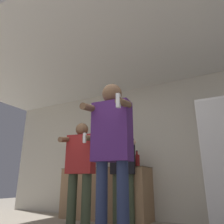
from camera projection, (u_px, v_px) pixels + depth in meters
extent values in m
cube|color=beige|center=(149.00, 148.00, 4.21)|extent=(7.00, 0.06, 2.55)
cube|color=silver|center=(117.00, 55.00, 3.47)|extent=(7.00, 3.15, 0.05)
cube|color=#997551|center=(105.00, 193.00, 4.05)|extent=(1.68, 0.55, 0.89)
cube|color=brown|center=(105.00, 168.00, 4.19)|extent=(1.71, 0.58, 0.01)
cylinder|color=black|center=(88.00, 164.00, 4.39)|extent=(0.07, 0.07, 0.17)
cylinder|color=black|center=(89.00, 158.00, 4.43)|extent=(0.03, 0.03, 0.08)
sphere|color=maroon|center=(89.00, 156.00, 4.44)|extent=(0.03, 0.03, 0.03)
cylinder|color=maroon|center=(137.00, 161.00, 3.93)|extent=(0.09, 0.09, 0.22)
cylinder|color=maroon|center=(137.00, 153.00, 3.97)|extent=(0.03, 0.03, 0.07)
sphere|color=black|center=(137.00, 151.00, 3.98)|extent=(0.04, 0.04, 0.04)
cylinder|color=maroon|center=(82.00, 165.00, 4.45)|extent=(0.07, 0.07, 0.15)
cylinder|color=maroon|center=(82.00, 159.00, 4.49)|extent=(0.03, 0.03, 0.07)
sphere|color=black|center=(83.00, 158.00, 4.50)|extent=(0.03, 0.03, 0.03)
cylinder|color=maroon|center=(78.00, 163.00, 4.51)|extent=(0.09, 0.09, 0.22)
cylinder|color=maroon|center=(79.00, 157.00, 4.55)|extent=(0.04, 0.04, 0.06)
sphere|color=maroon|center=(79.00, 155.00, 4.56)|extent=(0.04, 0.04, 0.04)
cylinder|color=navy|center=(102.00, 206.00, 2.14)|extent=(0.12, 0.12, 0.85)
cylinder|color=navy|center=(123.00, 207.00, 2.06)|extent=(0.12, 0.12, 0.85)
cube|color=#4C236B|center=(112.00, 131.00, 2.33)|extent=(0.42, 0.23, 0.64)
sphere|color=brown|center=(112.00, 94.00, 2.46)|extent=(0.22, 0.22, 0.22)
cylinder|color=brown|center=(90.00, 108.00, 2.35)|extent=(0.09, 0.31, 0.12)
cylinder|color=brown|center=(124.00, 103.00, 2.20)|extent=(0.09, 0.31, 0.12)
cube|color=white|center=(118.00, 101.00, 2.06)|extent=(0.04, 0.04, 0.14)
cylinder|color=#38422D|center=(72.00, 202.00, 3.13)|extent=(0.14, 0.14, 0.76)
cylinder|color=#38422D|center=(86.00, 202.00, 3.06)|extent=(0.14, 0.14, 0.76)
cube|color=maroon|center=(81.00, 154.00, 3.29)|extent=(0.44, 0.26, 0.57)
sphere|color=brown|center=(82.00, 129.00, 3.41)|extent=(0.20, 0.20, 0.20)
cylinder|color=brown|center=(65.00, 140.00, 3.28)|extent=(0.13, 0.32, 0.13)
cylinder|color=brown|center=(89.00, 138.00, 3.17)|extent=(0.13, 0.32, 0.13)
cube|color=white|center=(85.00, 138.00, 3.02)|extent=(0.04, 0.04, 0.14)
cylinder|color=#38422D|center=(117.00, 199.00, 3.53)|extent=(0.13, 0.13, 0.77)
cylinder|color=#38422D|center=(130.00, 199.00, 3.48)|extent=(0.13, 0.13, 0.77)
cube|color=black|center=(123.00, 157.00, 3.71)|extent=(0.44, 0.29, 0.58)
sphere|color=beige|center=(122.00, 134.00, 3.83)|extent=(0.20, 0.20, 0.20)
cylinder|color=beige|center=(109.00, 143.00, 3.66)|extent=(0.17, 0.37, 0.15)
cylinder|color=beige|center=(132.00, 142.00, 3.57)|extent=(0.17, 0.37, 0.15)
cube|color=white|center=(131.00, 142.00, 3.40)|extent=(0.04, 0.04, 0.14)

